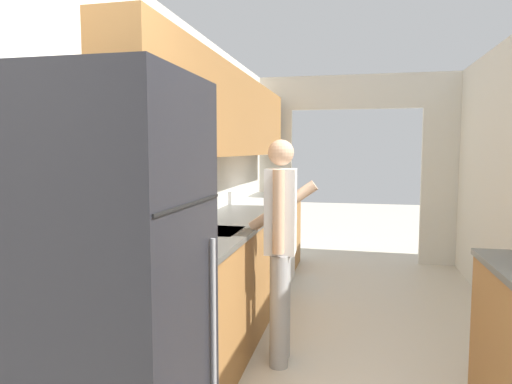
{
  "coord_description": "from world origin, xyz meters",
  "views": [
    {
      "loc": [
        0.01,
        -1.09,
        1.51
      ],
      "look_at": [
        -0.93,
        3.24,
        1.1
      ],
      "focal_mm": 32.0,
      "sensor_mm": 36.0,
      "label": 1
    }
  ],
  "objects_px": {
    "refrigerator": "(112,297)",
    "person": "(281,245)",
    "knife": "(269,195)",
    "range_oven": "(263,241)"
  },
  "relations": [
    {
      "from": "refrigerator",
      "to": "person",
      "type": "distance_m",
      "value": 1.52
    },
    {
      "from": "person",
      "to": "refrigerator",
      "type": "bearing_deg",
      "value": 158.63
    },
    {
      "from": "refrigerator",
      "to": "knife",
      "type": "height_order",
      "value": "refrigerator"
    },
    {
      "from": "range_oven",
      "to": "person",
      "type": "bearing_deg",
      "value": -75.1
    },
    {
      "from": "person",
      "to": "knife",
      "type": "relative_size",
      "value": 4.76
    },
    {
      "from": "refrigerator",
      "to": "knife",
      "type": "xyz_separation_m",
      "value": [
        -0.09,
        3.99,
        0.03
      ]
    },
    {
      "from": "range_oven",
      "to": "person",
      "type": "distance_m",
      "value": 2.0
    },
    {
      "from": "knife",
      "to": "refrigerator",
      "type": "bearing_deg",
      "value": -71.11
    },
    {
      "from": "knife",
      "to": "range_oven",
      "type": "bearing_deg",
      "value": -67.55
    },
    {
      "from": "person",
      "to": "knife",
      "type": "distance_m",
      "value": 2.61
    }
  ]
}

